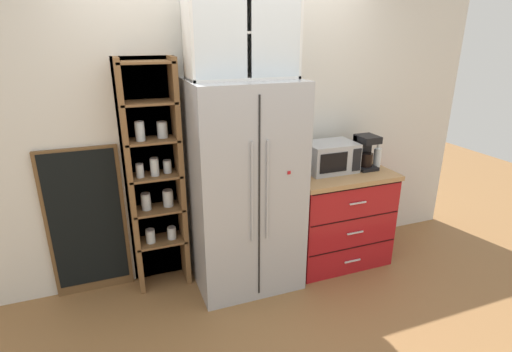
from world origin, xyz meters
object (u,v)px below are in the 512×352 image
refrigerator (245,187)px  coffee_maker (365,152)px  mug_red (343,168)px  chalkboard_menu (87,222)px  mug_charcoal (299,168)px  bottle_clear (377,155)px  microwave (330,157)px

refrigerator → coffee_maker: size_ratio=5.57×
mug_red → chalkboard_menu: size_ratio=0.09×
coffee_maker → mug_charcoal: size_ratio=2.87×
refrigerator → chalkboard_menu: bearing=166.1°
coffee_maker → mug_red: bearing=-166.2°
chalkboard_menu → coffee_maker: bearing=-6.5°
coffee_maker → refrigerator: bearing=-178.5°
mug_charcoal → chalkboard_menu: 1.82m
bottle_clear → microwave: bearing=174.1°
mug_charcoal → chalkboard_menu: (-1.78, 0.20, -0.31)m
microwave → chalkboard_menu: size_ratio=0.36×
mug_red → microwave: bearing=126.9°
refrigerator → mug_red: size_ratio=15.18×
microwave → coffee_maker: (0.33, -0.04, 0.03)m
bottle_clear → mug_charcoal: bearing=174.1°
refrigerator → bottle_clear: size_ratio=6.87×
coffee_maker → bottle_clear: bearing=-2.8°
microwave → chalkboard_menu: (-2.06, 0.23, -0.39)m
refrigerator → bottle_clear: refrigerator is taller
microwave → mug_red: bearing=-53.1°
microwave → chalkboard_menu: bearing=173.6°
mug_charcoal → bottle_clear: bottle_clear is taller
refrigerator → mug_charcoal: bearing=10.6°
microwave → mug_charcoal: (-0.28, 0.03, -0.08)m
bottle_clear → chalkboard_menu: chalkboard_menu is taller
refrigerator → mug_charcoal: size_ratio=15.98×
refrigerator → microwave: (0.83, 0.07, 0.15)m
chalkboard_menu → mug_charcoal: bearing=-6.5°
mug_red → mug_charcoal: mug_charcoal is taller
mug_red → chalkboard_menu: chalkboard_menu is taller
refrigerator → coffee_maker: bearing=1.5°
mug_charcoal → microwave: bearing=-5.8°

